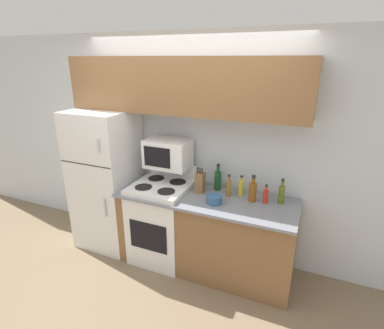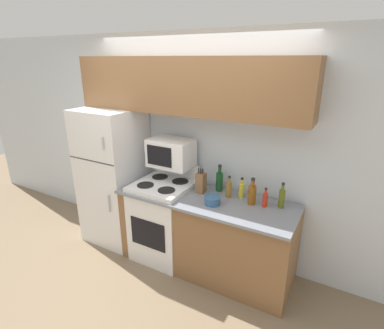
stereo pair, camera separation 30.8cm
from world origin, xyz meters
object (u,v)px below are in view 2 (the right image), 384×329
(refrigerator, at_px, (114,176))
(bottle_vinegar, at_px, (229,189))
(bottle_whiskey, at_px, (252,194))
(bottle_wine_green, at_px, (219,181))
(stove, at_px, (164,218))
(microwave, at_px, (171,153))
(bowl, at_px, (212,200))
(knife_block, at_px, (201,183))
(bottle_cooking_spray, at_px, (242,190))
(bottle_olive_oil, at_px, (282,198))
(bottle_hot_sauce, at_px, (265,199))

(refrigerator, xyz_separation_m, bottle_vinegar, (1.52, 0.10, 0.12))
(bottle_whiskey, distance_m, bottle_wine_green, 0.44)
(refrigerator, relative_size, bottle_vinegar, 7.13)
(stove, xyz_separation_m, bottle_whiskey, (1.01, 0.10, 0.51))
(microwave, bearing_deg, bottle_whiskey, -2.88)
(bowl, bearing_deg, stove, 171.40)
(refrigerator, distance_m, microwave, 0.90)
(knife_block, height_order, bottle_cooking_spray, knife_block)
(stove, xyz_separation_m, bowl, (0.66, -0.10, 0.45))
(stove, bearing_deg, microwave, 82.89)
(bottle_cooking_spray, height_order, bottle_vinegar, bottle_vinegar)
(bottle_vinegar, relative_size, bottle_olive_oil, 0.92)
(bowl, bearing_deg, refrigerator, 175.16)
(bottle_cooking_spray, bearing_deg, bottle_whiskey, -33.59)
(bottle_vinegar, bearing_deg, bottle_olive_oil, 4.85)
(bottle_hot_sauce, distance_m, bottle_whiskey, 0.14)
(bottle_olive_oil, bearing_deg, microwave, -178.98)
(knife_block, bearing_deg, bottle_hot_sauce, 1.30)
(microwave, xyz_separation_m, bottle_wine_green, (0.57, 0.09, -0.26))
(microwave, relative_size, bowl, 2.95)
(refrigerator, relative_size, microwave, 3.45)
(refrigerator, xyz_separation_m, bottle_cooking_spray, (1.63, 0.17, 0.11))
(refrigerator, height_order, bottle_olive_oil, refrigerator)
(knife_block, height_order, bottle_wine_green, bottle_wine_green)
(bottle_vinegar, bearing_deg, bottle_whiskey, -5.86)
(refrigerator, xyz_separation_m, bottle_hot_sauce, (1.91, 0.09, 0.10))
(stove, distance_m, bottle_olive_oil, 1.39)
(microwave, height_order, bottle_vinegar, microwave)
(bottle_hot_sauce, bearing_deg, bowl, -156.47)
(bottle_whiskey, distance_m, bottle_olive_oil, 0.29)
(bowl, xyz_separation_m, bottle_hot_sauce, (0.48, 0.21, 0.03))
(refrigerator, distance_m, stove, 0.86)
(refrigerator, relative_size, bowl, 10.16)
(microwave, relative_size, bottle_wine_green, 1.65)
(refrigerator, distance_m, bottle_whiskey, 1.79)
(bottle_cooking_spray, bearing_deg, bottle_hot_sauce, -17.54)
(bottle_vinegar, bearing_deg, bowl, -110.14)
(microwave, xyz_separation_m, bowl, (0.65, -0.25, -0.33))
(microwave, bearing_deg, bottle_hot_sauce, -2.11)
(bottle_cooking_spray, distance_m, bottle_wine_green, 0.28)
(bottle_wine_green, bearing_deg, microwave, -171.46)
(knife_block, distance_m, bottle_whiskey, 0.57)
(bottle_cooking_spray, distance_m, bottle_whiskey, 0.18)
(stove, xyz_separation_m, bottle_vinegar, (0.75, 0.12, 0.49))
(knife_block, height_order, bottle_vinegar, knife_block)
(bottle_hot_sauce, distance_m, bottle_vinegar, 0.39)
(microwave, height_order, bottle_whiskey, microwave)
(bottle_hot_sauce, bearing_deg, bottle_whiskey, -176.30)
(stove, bearing_deg, knife_block, 11.77)
(bottle_olive_oil, height_order, bottle_wine_green, bottle_wine_green)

